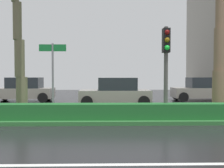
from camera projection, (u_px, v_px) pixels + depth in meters
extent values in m
cube|color=black|center=(34.00, 115.00, 12.05)|extent=(90.00, 42.00, 0.10)
cube|color=#2D6B33|center=(27.00, 116.00, 11.04)|extent=(85.50, 4.00, 0.15)
cube|color=#1E6028|center=(15.00, 112.00, 9.63)|extent=(76.50, 0.70, 0.60)
cylinder|color=#6B644A|center=(22.00, 95.00, 11.14)|extent=(0.49, 0.49, 1.63)
cylinder|color=#6B644A|center=(20.00, 58.00, 11.03)|extent=(0.43, 0.43, 1.63)
cylinder|color=#6B644A|center=(17.00, 21.00, 10.92)|extent=(0.37, 0.37, 1.63)
cylinder|color=#7B6048|center=(218.00, 92.00, 11.29)|extent=(0.52, 0.52, 1.92)
cylinder|color=#7B6048|center=(219.00, 49.00, 11.33)|extent=(0.45, 0.45, 1.92)
cylinder|color=#7B6048|center=(220.00, 7.00, 11.36)|extent=(0.39, 0.39, 1.92)
cylinder|color=#4C4C47|center=(166.00, 72.00, 10.00)|extent=(0.16, 0.16, 3.64)
cube|color=black|center=(166.00, 41.00, 9.96)|extent=(0.28, 0.32, 0.96)
sphere|color=maroon|center=(167.00, 32.00, 9.78)|extent=(0.20, 0.20, 0.20)
sphere|color=#7F600F|center=(167.00, 40.00, 9.79)|extent=(0.20, 0.20, 0.20)
sphere|color=#1EEA3F|center=(167.00, 48.00, 9.80)|extent=(0.20, 0.20, 0.20)
cylinder|color=slate|center=(53.00, 80.00, 10.21)|extent=(0.08, 0.08, 3.00)
cube|color=#146B2D|center=(53.00, 48.00, 10.17)|extent=(1.10, 0.03, 0.28)
cube|color=gray|center=(23.00, 93.00, 17.95)|extent=(4.30, 1.76, 0.72)
cube|color=#1E2328|center=(25.00, 83.00, 17.93)|extent=(2.30, 1.58, 0.76)
cylinder|color=black|center=(5.00, 96.00, 18.82)|extent=(0.68, 0.22, 0.68)
cylinder|color=black|center=(43.00, 98.00, 17.10)|extent=(0.68, 0.22, 0.68)
cylinder|color=black|center=(49.00, 96.00, 18.90)|extent=(0.68, 0.22, 0.68)
cube|color=gray|center=(115.00, 96.00, 15.33)|extent=(4.30, 1.76, 0.72)
cube|color=#1E2328|center=(117.00, 84.00, 15.31)|extent=(2.30, 1.58, 0.76)
cylinder|color=black|center=(87.00, 102.00, 14.41)|extent=(0.68, 0.22, 0.68)
cylinder|color=black|center=(89.00, 99.00, 16.20)|extent=(0.68, 0.22, 0.68)
cylinder|color=black|center=(144.00, 102.00, 14.48)|extent=(0.68, 0.22, 0.68)
cylinder|color=black|center=(140.00, 99.00, 16.28)|extent=(0.68, 0.22, 0.68)
cube|color=gray|center=(202.00, 93.00, 18.49)|extent=(4.30, 1.76, 0.72)
cube|color=#1E2328|center=(204.00, 83.00, 18.47)|extent=(2.30, 1.58, 0.76)
cylinder|color=black|center=(184.00, 97.00, 17.56)|extent=(0.68, 0.22, 0.68)
cylinder|color=black|center=(176.00, 95.00, 19.36)|extent=(0.68, 0.22, 0.68)
cylinder|color=black|center=(219.00, 95.00, 19.43)|extent=(0.68, 0.22, 0.68)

